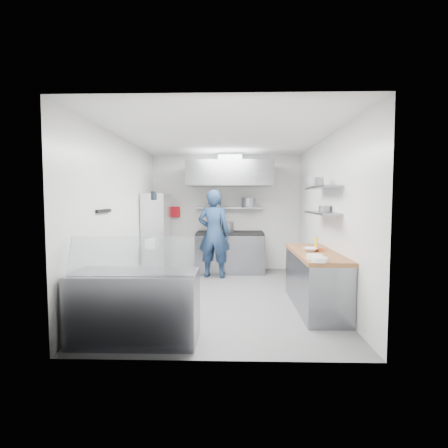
{
  "coord_description": "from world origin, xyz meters",
  "views": [
    {
      "loc": [
        0.19,
        -6.11,
        1.72
      ],
      "look_at": [
        0.0,
        0.6,
        1.25
      ],
      "focal_mm": 28.0,
      "sensor_mm": 36.0,
      "label": 1
    }
  ],
  "objects_px": {
    "gas_range": "(230,253)",
    "display_case": "(136,307)",
    "wire_rack": "(157,235)",
    "chef": "(214,234)"
  },
  "relations": [
    {
      "from": "display_case",
      "to": "wire_rack",
      "type": "bearing_deg",
      "value": 98.38
    },
    {
      "from": "display_case",
      "to": "chef",
      "type": "bearing_deg",
      "value": 78.0
    },
    {
      "from": "gas_range",
      "to": "wire_rack",
      "type": "distance_m",
      "value": 1.77
    },
    {
      "from": "chef",
      "to": "wire_rack",
      "type": "xyz_separation_m",
      "value": [
        -1.28,
        0.07,
        -0.05
      ]
    },
    {
      "from": "wire_rack",
      "to": "gas_range",
      "type": "bearing_deg",
      "value": 17.12
    },
    {
      "from": "chef",
      "to": "display_case",
      "type": "xyz_separation_m",
      "value": [
        -0.75,
        -3.53,
        -0.55
      ]
    },
    {
      "from": "gas_range",
      "to": "wire_rack",
      "type": "bearing_deg",
      "value": -162.88
    },
    {
      "from": "wire_rack",
      "to": "display_case",
      "type": "relative_size",
      "value": 1.23
    },
    {
      "from": "chef",
      "to": "wire_rack",
      "type": "relative_size",
      "value": 1.05
    },
    {
      "from": "gas_range",
      "to": "display_case",
      "type": "distance_m",
      "value": 4.25
    }
  ]
}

